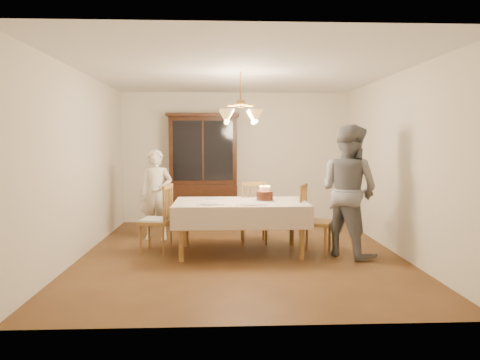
{
  "coord_description": "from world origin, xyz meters",
  "views": [
    {
      "loc": [
        -0.26,
        -6.11,
        1.6
      ],
      "look_at": [
        0.0,
        0.2,
        1.05
      ],
      "focal_mm": 32.0,
      "sensor_mm": 36.0,
      "label": 1
    }
  ],
  "objects_px": {
    "elderly_woman": "(156,195)",
    "birthday_cake": "(265,196)",
    "dining_table": "(241,206)",
    "chair_far_side": "(254,216)",
    "china_hutch": "(204,171)"
  },
  "relations": [
    {
      "from": "china_hutch",
      "to": "chair_far_side",
      "type": "relative_size",
      "value": 2.16
    },
    {
      "from": "dining_table",
      "to": "birthday_cake",
      "type": "xyz_separation_m",
      "value": [
        0.35,
        0.01,
        0.14
      ]
    },
    {
      "from": "dining_table",
      "to": "chair_far_side",
      "type": "relative_size",
      "value": 1.9
    },
    {
      "from": "dining_table",
      "to": "china_hutch",
      "type": "bearing_deg",
      "value": 105.61
    },
    {
      "from": "dining_table",
      "to": "birthday_cake",
      "type": "distance_m",
      "value": 0.38
    },
    {
      "from": "dining_table",
      "to": "chair_far_side",
      "type": "bearing_deg",
      "value": 68.78
    },
    {
      "from": "china_hutch",
      "to": "birthday_cake",
      "type": "distance_m",
      "value": 2.46
    },
    {
      "from": "dining_table",
      "to": "elderly_woman",
      "type": "xyz_separation_m",
      "value": [
        -1.36,
        0.95,
        0.06
      ]
    },
    {
      "from": "elderly_woman",
      "to": "dining_table",
      "type": "bearing_deg",
      "value": -28.76
    },
    {
      "from": "dining_table",
      "to": "birthday_cake",
      "type": "relative_size",
      "value": 6.33
    },
    {
      "from": "china_hutch",
      "to": "chair_far_side",
      "type": "bearing_deg",
      "value": -62.09
    },
    {
      "from": "chair_far_side",
      "to": "birthday_cake",
      "type": "xyz_separation_m",
      "value": [
        0.11,
        -0.61,
        0.38
      ]
    },
    {
      "from": "elderly_woman",
      "to": "birthday_cake",
      "type": "height_order",
      "value": "elderly_woman"
    },
    {
      "from": "dining_table",
      "to": "elderly_woman",
      "type": "distance_m",
      "value": 1.66
    },
    {
      "from": "china_hutch",
      "to": "elderly_woman",
      "type": "bearing_deg",
      "value": -119.2
    }
  ]
}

